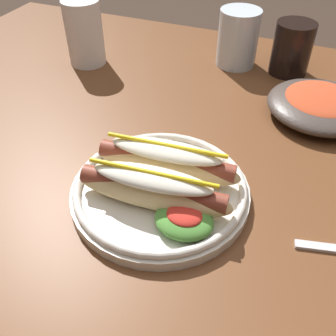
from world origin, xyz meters
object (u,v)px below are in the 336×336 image
hot_dog_plate (161,184)px  water_cup (238,38)px  soda_cup (292,48)px  side_bowl (320,104)px  extra_cup (84,33)px

hot_dog_plate → water_cup: size_ratio=2.12×
soda_cup → water_cup: water_cup is taller
water_cup → side_bowl: (0.20, -0.15, -0.04)m
hot_dog_plate → side_bowl: bearing=58.4°
soda_cup → side_bowl: 0.18m
soda_cup → extra_cup: size_ratio=0.79×
hot_dog_plate → soda_cup: 0.47m
hot_dog_plate → soda_cup: size_ratio=2.35×
hot_dog_plate → extra_cup: size_ratio=1.85×
extra_cup → side_bowl: extra_cup is taller
water_cup → extra_cup: 0.34m
hot_dog_plate → water_cup: 0.46m
soda_cup → water_cup: (-0.12, -0.00, 0.01)m
soda_cup → extra_cup: (-0.43, -0.12, 0.01)m
soda_cup → water_cup: size_ratio=0.90×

